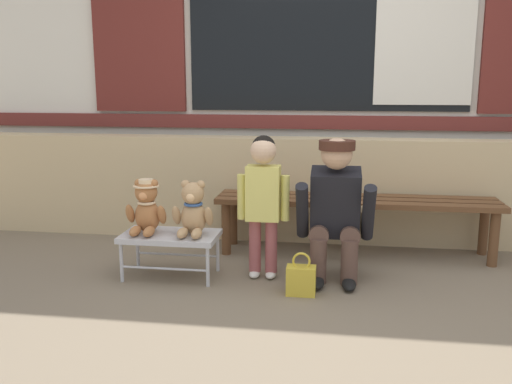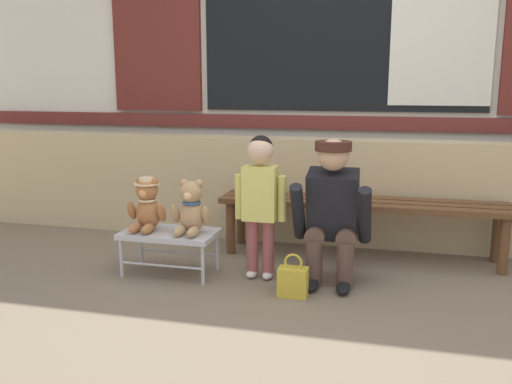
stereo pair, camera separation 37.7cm
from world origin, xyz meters
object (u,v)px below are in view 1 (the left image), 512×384
(wooden_bench_long, at_px, (356,207))
(adult_crouching, at_px, (337,209))
(small_display_bench, at_px, (170,238))
(child_standing, at_px, (263,191))
(handbag_on_ground, at_px, (301,280))
(teddy_bear_plain, at_px, (193,210))
(teddy_bear_with_hat, at_px, (146,208))

(wooden_bench_long, xyz_separation_m, adult_crouching, (-0.14, -0.57, 0.11))
(small_display_bench, xyz_separation_m, child_standing, (0.62, 0.08, 0.33))
(wooden_bench_long, distance_m, adult_crouching, 0.60)
(small_display_bench, distance_m, handbag_on_ground, 0.93)
(wooden_bench_long, relative_size, teddy_bear_plain, 5.78)
(adult_crouching, distance_m, handbag_on_ground, 0.53)
(teddy_bear_with_hat, relative_size, teddy_bear_plain, 1.00)
(small_display_bench, bearing_deg, teddy_bear_plain, 0.51)
(handbag_on_ground, bearing_deg, adult_crouching, 55.38)
(teddy_bear_with_hat, distance_m, child_standing, 0.79)
(teddy_bear_plain, height_order, child_standing, child_standing)
(teddy_bear_plain, distance_m, adult_crouching, 0.94)
(teddy_bear_with_hat, distance_m, adult_crouching, 1.26)
(wooden_bench_long, xyz_separation_m, small_display_bench, (-1.24, -0.68, -0.11))
(teddy_bear_with_hat, distance_m, handbag_on_ground, 1.14)
(adult_crouching, bearing_deg, handbag_on_ground, -124.62)
(adult_crouching, relative_size, handbag_on_ground, 3.49)
(wooden_bench_long, distance_m, small_display_bench, 1.42)
(child_standing, height_order, adult_crouching, child_standing)
(teddy_bear_with_hat, height_order, teddy_bear_plain, same)
(small_display_bench, distance_m, teddy_bear_with_hat, 0.26)
(child_standing, bearing_deg, adult_crouching, 2.68)
(child_standing, bearing_deg, small_display_bench, -172.76)
(small_display_bench, height_order, adult_crouching, adult_crouching)
(child_standing, bearing_deg, teddy_bear_plain, -170.44)
(child_standing, bearing_deg, teddy_bear_with_hat, -174.39)
(wooden_bench_long, bearing_deg, adult_crouching, -104.04)
(small_display_bench, relative_size, teddy_bear_plain, 1.76)
(small_display_bench, distance_m, child_standing, 0.70)
(child_standing, xyz_separation_m, handbag_on_ground, (0.27, -0.28, -0.50))
(small_display_bench, xyz_separation_m, handbag_on_ground, (0.89, -0.20, -0.17))
(small_display_bench, bearing_deg, teddy_bear_with_hat, 179.23)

